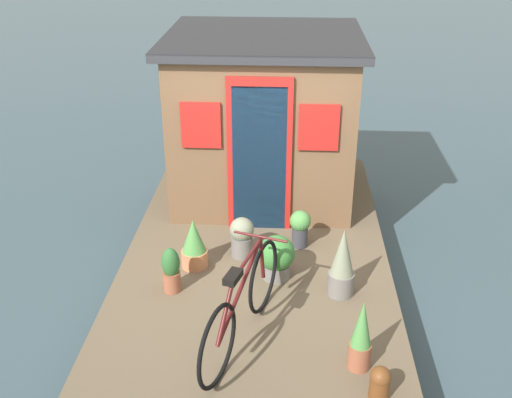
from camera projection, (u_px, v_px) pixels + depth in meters
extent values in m
plane|color=#384C54|center=(257.00, 283.00, 6.89)|extent=(60.00, 60.00, 0.00)
cube|color=brown|center=(257.00, 249.00, 6.69)|extent=(5.14, 2.84, 0.06)
cube|color=#381E19|center=(257.00, 267.00, 6.80)|extent=(5.04, 2.78, 0.42)
cube|color=brown|center=(264.00, 120.00, 7.55)|extent=(1.99, 2.14, 1.94)
cube|color=#28282B|center=(264.00, 38.00, 7.09)|extent=(2.19, 2.34, 0.10)
cube|color=#19334C|center=(259.00, 161.00, 6.70)|extent=(0.04, 0.60, 1.70)
cube|color=red|center=(259.00, 157.00, 6.67)|extent=(0.03, 0.72, 1.80)
cube|color=red|center=(319.00, 128.00, 6.49)|extent=(0.03, 0.44, 0.52)
cube|color=red|center=(201.00, 125.00, 6.55)|extent=(0.03, 0.44, 0.52)
torus|color=black|center=(263.00, 277.00, 5.54)|extent=(0.67, 0.25, 0.69)
torus|color=black|center=(217.00, 346.00, 4.69)|extent=(0.67, 0.25, 0.69)
cylinder|color=#4C1414|center=(240.00, 290.00, 4.98)|extent=(0.92, 0.33, 0.47)
cylinder|color=#4C1414|center=(247.00, 259.00, 5.03)|extent=(0.60, 0.22, 0.06)
cylinder|color=#4C1414|center=(225.00, 313.00, 4.73)|extent=(0.35, 0.14, 0.43)
cylinder|color=#4C1414|center=(262.00, 259.00, 5.41)|extent=(0.12, 0.07, 0.45)
cube|color=black|center=(233.00, 277.00, 4.77)|extent=(0.22, 0.16, 0.06)
cylinder|color=#4C1414|center=(260.00, 237.00, 5.26)|extent=(0.18, 0.48, 0.02)
cylinder|color=#C6754C|center=(195.00, 258.00, 6.30)|extent=(0.28, 0.28, 0.19)
cone|color=#4C8942|center=(193.00, 236.00, 6.17)|extent=(0.25, 0.25, 0.36)
cylinder|color=slate|center=(276.00, 270.00, 6.13)|extent=(0.29, 0.29, 0.16)
ellipsoid|color=#387533|center=(276.00, 253.00, 6.04)|extent=(0.37, 0.37, 0.36)
cylinder|color=#935138|center=(359.00, 355.00, 4.93)|extent=(0.19, 0.19, 0.23)
cone|color=#4C8942|center=(362.00, 323.00, 4.78)|extent=(0.17, 0.17, 0.43)
cylinder|color=slate|center=(242.00, 246.00, 6.48)|extent=(0.23, 0.23, 0.23)
sphere|color=gray|center=(242.00, 229.00, 6.38)|extent=(0.26, 0.26, 0.26)
cylinder|color=slate|center=(341.00, 283.00, 5.85)|extent=(0.26, 0.26, 0.23)
cone|color=gray|center=(343.00, 252.00, 5.69)|extent=(0.23, 0.23, 0.48)
cylinder|color=#38383D|center=(300.00, 237.00, 6.65)|extent=(0.18, 0.18, 0.23)
sphere|color=#4C8942|center=(300.00, 221.00, 6.56)|extent=(0.23, 0.23, 0.23)
cylinder|color=#935138|center=(172.00, 281.00, 5.90)|extent=(0.17, 0.17, 0.21)
ellipsoid|color=#2D602D|center=(171.00, 263.00, 5.81)|extent=(0.18, 0.18, 0.31)
cylinder|color=brown|center=(379.00, 387.00, 4.63)|extent=(0.16, 0.16, 0.21)
sphere|color=brown|center=(381.00, 377.00, 4.59)|extent=(0.17, 0.17, 0.17)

